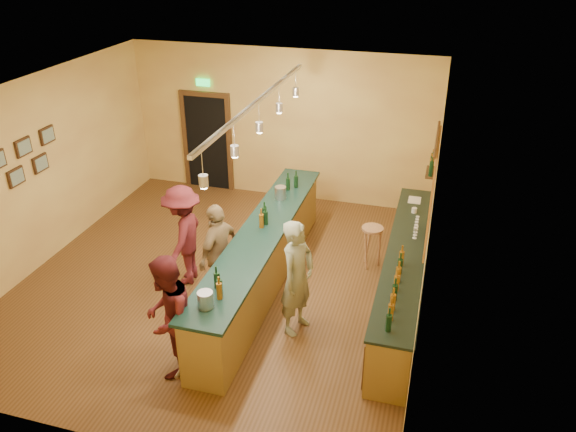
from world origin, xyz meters
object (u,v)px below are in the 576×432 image
(back_counter, at_px, (404,276))
(tasting_bar, at_px, (262,254))
(customer_b, at_px, (219,252))
(customer_a, at_px, (168,317))
(bartender, at_px, (297,278))
(customer_c, at_px, (184,235))
(bar_stool, at_px, (372,235))

(back_counter, xyz_separation_m, tasting_bar, (-2.26, -0.18, 0.12))
(customer_b, bearing_deg, back_counter, 115.09)
(tasting_bar, distance_m, customer_a, 2.28)
(back_counter, relative_size, tasting_bar, 0.89)
(bartender, relative_size, customer_c, 1.03)
(customer_a, xyz_separation_m, customer_c, (-0.73, 2.02, -0.00))
(customer_c, height_order, bar_stool, customer_c)
(customer_a, bearing_deg, customer_c, -170.58)
(customer_c, relative_size, bar_stool, 2.25)
(bartender, bearing_deg, customer_c, 88.85)
(customer_b, height_order, bar_stool, customer_b)
(back_counter, height_order, customer_c, customer_c)
(back_counter, relative_size, bar_stool, 5.96)
(back_counter, bearing_deg, bartender, -142.64)
(bartender, height_order, bar_stool, bartender)
(customer_a, bearing_deg, bar_stool, 136.15)
(back_counter, relative_size, bartender, 2.56)
(customer_c, bearing_deg, customer_b, 62.88)
(back_counter, xyz_separation_m, bar_stool, (-0.64, 0.92, 0.13))
(customer_a, bearing_deg, bartender, 122.53)
(back_counter, bearing_deg, customer_a, -139.72)
(bartender, height_order, customer_a, bartender)
(tasting_bar, bearing_deg, customer_b, -139.54)
(tasting_bar, xyz_separation_m, bar_stool, (1.62, 1.10, 0.01))
(back_counter, relative_size, customer_b, 2.77)
(bartender, relative_size, customer_b, 1.08)
(customer_c, distance_m, bar_stool, 3.18)
(tasting_bar, xyz_separation_m, customer_a, (-0.55, -2.20, 0.25))
(customer_a, height_order, customer_b, customer_a)
(customer_a, height_order, customer_c, customer_a)
(tasting_bar, relative_size, customer_b, 3.10)
(customer_c, bearing_deg, customer_a, 14.27)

